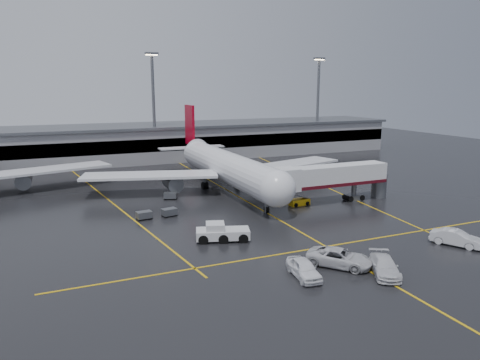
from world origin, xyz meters
name	(u,v)px	position (x,y,z in m)	size (l,w,h in m)	color
ground	(247,201)	(0.00, 0.00, 0.00)	(220.00, 220.00, 0.00)	black
apron_line_centre	(247,201)	(0.00, 0.00, 0.01)	(0.25, 90.00, 0.02)	gold
apron_line_stop	(326,247)	(0.00, -22.00, 0.01)	(60.00, 0.25, 0.02)	gold
apron_line_left	(108,199)	(-20.00, 10.00, 0.01)	(0.25, 70.00, 0.02)	gold
apron_line_right	(310,180)	(18.00, 10.00, 0.01)	(0.25, 70.00, 0.02)	gold
terminal	(170,141)	(0.00, 47.93, 4.32)	(122.00, 19.00, 8.60)	gray
light_mast_mid	(153,101)	(-5.00, 42.00, 14.47)	(3.00, 1.20, 25.45)	#595B60
light_mast_right	(318,99)	(40.00, 42.00, 14.47)	(3.00, 1.20, 25.45)	#595B60
main_airliner	(224,165)	(0.00, 9.70, 4.21)	(48.80, 45.60, 14.10)	silver
jet_bridge	(333,178)	(11.87, -6.00, 3.93)	(19.90, 3.40, 6.05)	silver
pushback_tractor	(221,233)	(-10.12, -15.32, 0.88)	(6.68, 4.30, 2.22)	silver
belt_loader	(299,202)	(6.52, -5.17, 0.49)	(3.24, 1.66, 2.00)	#ECB20E
service_van_a	(339,258)	(-1.96, -27.17, 0.90)	(2.97, 6.44, 1.79)	silver
service_van_b	(384,266)	(0.85, -30.51, 0.82)	(2.29, 5.64, 1.64)	silver
service_van_c	(456,238)	(13.76, -27.49, 0.90)	(1.90, 5.46, 1.80)	silver
service_van_d	(304,269)	(-6.62, -28.02, 0.86)	(2.02, 5.02, 1.71)	white
baggage_cart_a	(169,212)	(-13.27, -3.21, 0.63)	(2.22, 1.67, 1.12)	#595B60
baggage_cart_b	(144,215)	(-16.79, -3.31, 0.63)	(2.14, 1.53, 1.12)	#595B60
baggage_cart_c	(170,195)	(-10.72, 6.05, 0.63)	(2.34, 1.94, 1.12)	#595B60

